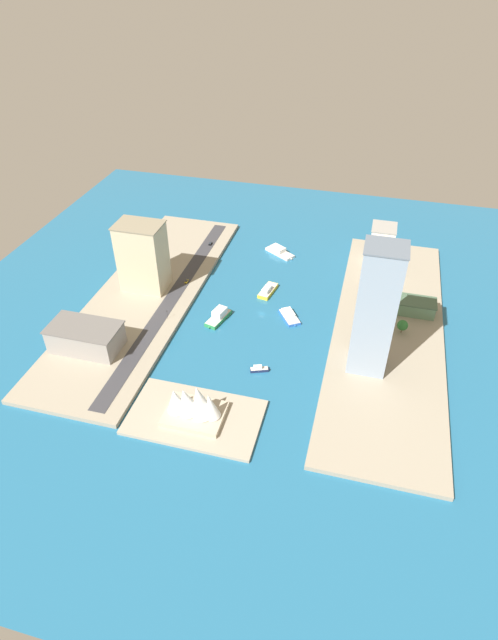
% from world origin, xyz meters
% --- Properties ---
extents(ground_plane, '(440.00, 440.00, 0.00)m').
position_xyz_m(ground_plane, '(0.00, 0.00, 0.00)').
color(ground_plane, '#23668E').
extents(quay_west, '(70.00, 240.00, 2.87)m').
position_xyz_m(quay_west, '(-85.61, 0.00, 1.44)').
color(quay_west, '#9E937F').
rests_on(quay_west, ground_plane).
extents(quay_east, '(70.00, 240.00, 2.87)m').
position_xyz_m(quay_east, '(85.61, 0.00, 1.44)').
color(quay_east, '#9E937F').
rests_on(quay_east, ground_plane).
extents(peninsula_point, '(72.02, 42.39, 2.00)m').
position_xyz_m(peninsula_point, '(12.60, 102.10, 1.00)').
color(peninsula_point, '#A89E89').
rests_on(peninsula_point, ground_plane).
extents(road_strip, '(10.34, 228.00, 0.15)m').
position_xyz_m(road_strip, '(65.31, 0.00, 2.95)').
color(road_strip, '#38383D').
rests_on(road_strip, quay_east).
extents(patrol_launch_navy, '(12.44, 6.98, 4.34)m').
position_xyz_m(patrol_launch_navy, '(-12.24, 56.51, 1.51)').
color(patrol_launch_navy, '#1E284C').
rests_on(patrol_launch_navy, ground_plane).
extents(catamaran_blue, '(18.00, 20.96, 3.89)m').
position_xyz_m(catamaran_blue, '(-19.23, -0.63, 1.51)').
color(catamaran_blue, blue).
rests_on(catamaran_blue, ground_plane).
extents(ferry_green_doubledeck, '(13.74, 24.84, 7.60)m').
position_xyz_m(ferry_green_doubledeck, '(26.81, 13.72, 2.84)').
color(ferry_green_doubledeck, '#2D8C4C').
rests_on(ferry_green_doubledeck, ground_plane).
extents(ferry_white_commuter, '(26.23, 21.16, 5.65)m').
position_xyz_m(ferry_white_commuter, '(5.65, -84.09, 2.17)').
color(ferry_white_commuter, silver).
rests_on(ferry_white_commuter, ground_plane).
extents(ferry_yellow_fast, '(11.45, 23.29, 5.77)m').
position_xyz_m(ferry_yellow_fast, '(1.82, -26.41, 2.00)').
color(ferry_yellow_fast, yellow).
rests_on(ferry_yellow_fast, ground_plane).
extents(terminal_long_green, '(32.96, 15.58, 9.58)m').
position_xyz_m(terminal_long_green, '(-98.71, -24.93, 7.69)').
color(terminal_long_green, slate).
rests_on(terminal_long_green, quay_west).
extents(tower_tall_glass, '(22.89, 20.94, 81.19)m').
position_xyz_m(tower_tall_glass, '(-73.59, 38.03, 43.50)').
color(tower_tall_glass, '#8C9EB2').
rests_on(tower_tall_glass, quay_west).
extents(office_block_beige, '(32.47, 23.24, 50.26)m').
position_xyz_m(office_block_beige, '(88.84, -7.56, 28.03)').
color(office_block_beige, '#C6B793').
rests_on(office_block_beige, quay_east).
extents(hotel_broad_white, '(18.34, 20.51, 32.19)m').
position_xyz_m(hotel_broad_white, '(-74.02, -83.74, 19.00)').
color(hotel_broad_white, silver).
rests_on(hotel_broad_white, quay_west).
extents(carpark_squat_concrete, '(44.17, 24.59, 16.43)m').
position_xyz_m(carpark_squat_concrete, '(96.47, 65.83, 11.11)').
color(carpark_squat_concrete, gray).
rests_on(carpark_squat_concrete, quay_east).
extents(suv_black, '(2.04, 4.70, 1.57)m').
position_xyz_m(suv_black, '(63.30, -79.15, 3.80)').
color(suv_black, black).
rests_on(suv_black, road_strip).
extents(taxi_yellow_cab, '(1.88, 4.31, 1.69)m').
position_xyz_m(taxi_yellow_cab, '(62.45, -19.95, 3.84)').
color(taxi_yellow_cab, black).
rests_on(taxi_yellow_cab, road_strip).
extents(traffic_light_waterfront, '(0.36, 0.36, 6.50)m').
position_xyz_m(traffic_light_waterfront, '(59.29, 25.18, 7.21)').
color(traffic_light_waterfront, black).
rests_on(traffic_light_waterfront, quay_east).
extents(opera_landmark, '(32.43, 24.47, 23.24)m').
position_xyz_m(opera_landmark, '(13.00, 102.10, 11.07)').
color(opera_landmark, '#BCAD93').
rests_on(opera_landmark, peninsula_point).
extents(park_tree_cluster, '(15.67, 15.12, 9.44)m').
position_xyz_m(park_tree_cluster, '(-90.61, -2.37, 9.00)').
color(park_tree_cluster, brown).
rests_on(park_tree_cluster, quay_west).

